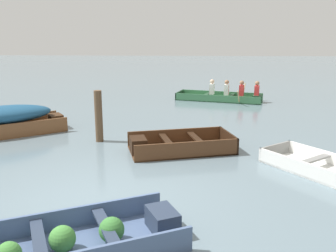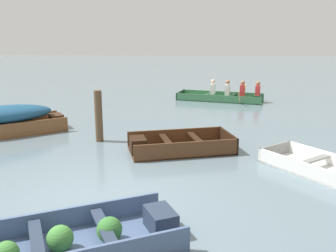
# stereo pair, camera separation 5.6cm
# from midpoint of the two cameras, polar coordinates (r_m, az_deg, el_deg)

# --- Properties ---
(ground_plane) EXTENTS (80.00, 80.00, 0.00)m
(ground_plane) POSITION_cam_midpoint_polar(r_m,az_deg,el_deg) (6.67, -10.77, -11.09)
(ground_plane) COLOR slate
(dinghy_slate_blue_foreground) EXTENTS (3.11, 2.32, 0.39)m
(dinghy_slate_blue_foreground) POSITION_cam_midpoint_polar(r_m,az_deg,el_deg) (5.29, -13.17, -16.60)
(dinghy_slate_blue_foreground) COLOR #475B7F
(dinghy_slate_blue_foreground) RESTS_ON ground
(skiff_dark_varnish_near_moored) EXTENTS (2.71, 1.84, 0.40)m
(skiff_dark_varnish_near_moored) POSITION_cam_midpoint_polar(r_m,az_deg,el_deg) (9.06, 1.33, -3.01)
(skiff_dark_varnish_near_moored) COLOR #4C2D19
(skiff_dark_varnish_near_moored) RESTS_ON ground
(skiff_wooden_brown_mid_moored) EXTENTS (3.44, 2.87, 0.82)m
(skiff_wooden_brown_mid_moored) POSITION_cam_midpoint_polar(r_m,az_deg,el_deg) (11.42, -23.79, 1.13)
(skiff_wooden_brown_mid_moored) COLOR brown
(skiff_wooden_brown_mid_moored) RESTS_ON ground
(rowboat_green_with_crew) EXTENTS (3.71, 2.42, 0.88)m
(rowboat_green_with_crew) POSITION_cam_midpoint_polar(r_m,az_deg,el_deg) (15.93, 8.93, 4.55)
(rowboat_green_with_crew) COLOR #387047
(rowboat_green_with_crew) RESTS_ON ground
(mooring_post) EXTENTS (0.20, 0.20, 1.35)m
(mooring_post) POSITION_cam_midpoint_polar(r_m,az_deg,el_deg) (9.92, -10.36, 1.48)
(mooring_post) COLOR brown
(mooring_post) RESTS_ON ground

